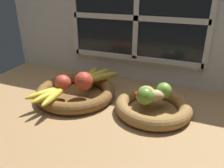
# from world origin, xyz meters

# --- Properties ---
(ground_plane) EXTENTS (1.40, 0.90, 0.03)m
(ground_plane) POSITION_xyz_m (0.00, 0.00, -0.01)
(ground_plane) COLOR #9E774C
(back_wall) EXTENTS (1.40, 0.05, 0.55)m
(back_wall) POSITION_xyz_m (0.00, 0.30, 0.28)
(back_wall) COLOR silver
(back_wall) RESTS_ON ground_plane
(fruit_bowl_left) EXTENTS (0.34, 0.34, 0.05)m
(fruit_bowl_left) POSITION_xyz_m (-0.18, 0.01, 0.02)
(fruit_bowl_left) COLOR brown
(fruit_bowl_left) RESTS_ON ground_plane
(fruit_bowl_right) EXTENTS (0.29, 0.29, 0.05)m
(fruit_bowl_right) POSITION_xyz_m (0.16, 0.01, 0.02)
(fruit_bowl_right) COLOR olive
(fruit_bowl_right) RESTS_ON ground_plane
(apple_red_front) EXTENTS (0.07, 0.07, 0.07)m
(apple_red_front) POSITION_xyz_m (-0.21, -0.04, 0.08)
(apple_red_front) COLOR #CC422D
(apple_red_front) RESTS_ON fruit_bowl_left
(apple_red_right) EXTENTS (0.08, 0.08, 0.08)m
(apple_red_right) POSITION_xyz_m (-0.13, -0.01, 0.09)
(apple_red_right) COLOR #CC422D
(apple_red_right) RESTS_ON fruit_bowl_left
(banana_bunch_front) EXTENTS (0.12, 0.18, 0.03)m
(banana_bunch_front) POSITION_xyz_m (-0.22, -0.11, 0.06)
(banana_bunch_front) COLOR yellow
(banana_bunch_front) RESTS_ON fruit_bowl_left
(banana_bunch_back) EXTENTS (0.15, 0.18, 0.03)m
(banana_bunch_back) POSITION_xyz_m (-0.13, 0.12, 0.07)
(banana_bunch_back) COLOR gold
(banana_bunch_back) RESTS_ON fruit_bowl_left
(potato_large) EXTENTS (0.09, 0.06, 0.04)m
(potato_large) POSITION_xyz_m (0.16, 0.01, 0.07)
(potato_large) COLOR tan
(potato_large) RESTS_ON fruit_bowl_right
(potato_oblong) EXTENTS (0.07, 0.06, 0.04)m
(potato_oblong) POSITION_xyz_m (0.12, 0.03, 0.07)
(potato_oblong) COLOR tan
(potato_oblong) RESTS_ON fruit_bowl_right
(lime_near) EXTENTS (0.06, 0.06, 0.06)m
(lime_near) POSITION_xyz_m (0.13, -0.03, 0.08)
(lime_near) COLOR olive
(lime_near) RESTS_ON fruit_bowl_right
(lime_far) EXTENTS (0.06, 0.06, 0.06)m
(lime_far) POSITION_xyz_m (0.19, 0.04, 0.08)
(lime_far) COLOR #7AAD3D
(lime_far) RESTS_ON fruit_bowl_right
(chili_pepper) EXTENTS (0.11, 0.04, 0.02)m
(chili_pepper) POSITION_xyz_m (0.14, 0.00, 0.06)
(chili_pepper) COLOR red
(chili_pepper) RESTS_ON fruit_bowl_right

